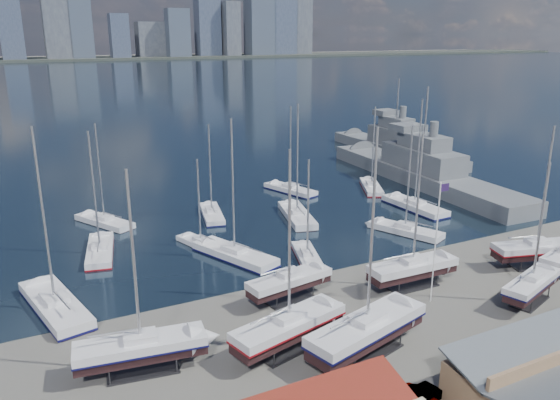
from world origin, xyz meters
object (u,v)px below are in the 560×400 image
sailboat_cradle_0 (141,348)px  naval_ship_west (395,147)px  flagpole (437,234)px  naval_ship_east (421,173)px  car_a (418,397)px

sailboat_cradle_0 → naval_ship_west: size_ratio=0.41×
flagpole → sailboat_cradle_0: bearing=177.8°
sailboat_cradle_0 → naval_ship_west: (66.93, 54.53, -0.40)m
naval_ship_east → naval_ship_west: (10.45, 20.61, 0.00)m
sailboat_cradle_0 → car_a: size_ratio=4.04×
naval_ship_east → car_a: bearing=141.7°
naval_ship_west → flagpole: size_ratio=3.22×
sailboat_cradle_0 → naval_ship_east: naval_ship_east is taller
naval_ship_east → car_a: size_ratio=11.72×
naval_ship_east → naval_ship_west: bearing=-24.3°
flagpole → car_a: bearing=-135.0°
sailboat_cradle_0 → naval_ship_east: bearing=39.0°
naval_ship_east → naval_ship_west: 23.11m
naval_ship_west → car_a: (-50.81, -67.23, -0.99)m
sailboat_cradle_0 → flagpole: bearing=5.8°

